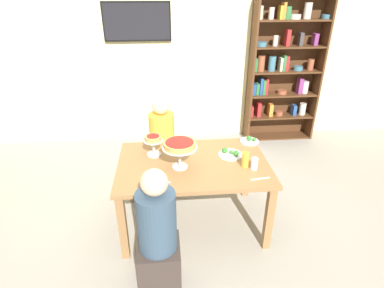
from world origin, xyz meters
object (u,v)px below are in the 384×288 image
diner_far_left (163,149)px  personal_pizza_stand (153,141)px  cutlery_knife_near (260,179)px  diner_near_left (158,242)px  water_glass_clear_near (254,164)px  television (137,22)px  dining_table (193,170)px  cutlery_fork_near (160,183)px  salad_plate_near_diner (250,140)px  bookshelf (284,69)px  deep_dish_pizza_stand (180,146)px  salad_plate_far_diner (230,154)px  beer_glass_amber_tall (245,160)px

diner_far_left → personal_pizza_stand: 0.71m
personal_pizza_stand → cutlery_knife_near: 1.10m
diner_near_left → water_glass_clear_near: 1.13m
television → personal_pizza_stand: (0.21, -1.92, -0.94)m
dining_table → cutlery_fork_near: cutlery_fork_near is taller
diner_far_left → cutlery_knife_near: (0.87, -1.12, 0.25)m
diner_far_left → salad_plate_near_diner: size_ratio=5.53×
bookshelf → deep_dish_pizza_stand: (-1.73, -2.09, -0.17)m
bookshelf → television: (-2.19, 0.10, 0.70)m
deep_dish_pizza_stand → cutlery_fork_near: (-0.19, -0.25, -0.22)m
salad_plate_near_diner → cutlery_knife_near: bearing=-97.5°
diner_near_left → cutlery_knife_near: 1.05m
salad_plate_near_diner → television: bearing=126.2°
television → deep_dish_pizza_stand: 2.40m
deep_dish_pizza_stand → salad_plate_near_diner: bearing=30.2°
salad_plate_far_diner → diner_far_left: bearing=135.9°
television → deep_dish_pizza_stand: size_ratio=2.91×
bookshelf → deep_dish_pizza_stand: bearing=-129.6°
diner_near_left → salad_plate_far_diner: size_ratio=4.71×
dining_table → personal_pizza_stand: 0.49m
personal_pizza_stand → salad_plate_far_diner: personal_pizza_stand is taller
deep_dish_pizza_stand → water_glass_clear_near: size_ratio=2.88×
deep_dish_pizza_stand → cutlery_fork_near: bearing=-126.9°
bookshelf → television: 2.30m
bookshelf → beer_glass_amber_tall: bookshelf is taller
television → diner_far_left: television is taller
salad_plate_far_diner → beer_glass_amber_tall: bearing=-68.2°
cutlery_knife_near → bookshelf: bearing=58.7°
dining_table → water_glass_clear_near: 0.61m
beer_glass_amber_tall → dining_table: bearing=165.4°
bookshelf → diner_near_left: (-1.94, -2.79, -0.64)m
water_glass_clear_near → cutlery_knife_near: size_ratio=0.63×
diner_far_left → bookshelf: bearing=123.1°
diner_far_left → cutlery_knife_near: size_ratio=6.39×
television → cutlery_knife_near: bearing=-64.7°
bookshelf → cutlery_knife_near: (-1.02, -2.36, -0.39)m
diner_far_left → cutlery_knife_near: 1.44m
dining_table → salad_plate_near_diner: size_ratio=7.03×
personal_pizza_stand → cutlery_knife_near: (0.95, -0.54, -0.15)m
beer_glass_amber_tall → cutlery_knife_near: bearing=-68.5°
salad_plate_far_diner → diner_near_left: bearing=-130.1°
personal_pizza_stand → water_glass_clear_near: (0.94, -0.36, -0.10)m
television → salad_plate_far_diner: bearing=-63.8°
diner_far_left → water_glass_clear_near: diner_far_left is taller
diner_far_left → deep_dish_pizza_stand: bearing=11.1°
diner_far_left → personal_pizza_stand: (-0.08, -0.59, 0.40)m
dining_table → diner_near_left: (-0.35, -0.78, -0.16)m
salad_plate_near_diner → beer_glass_amber_tall: beer_glass_amber_tall is taller
diner_near_left → beer_glass_amber_tall: bearing=-52.0°
salad_plate_near_diner → beer_glass_amber_tall: bearing=-109.6°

